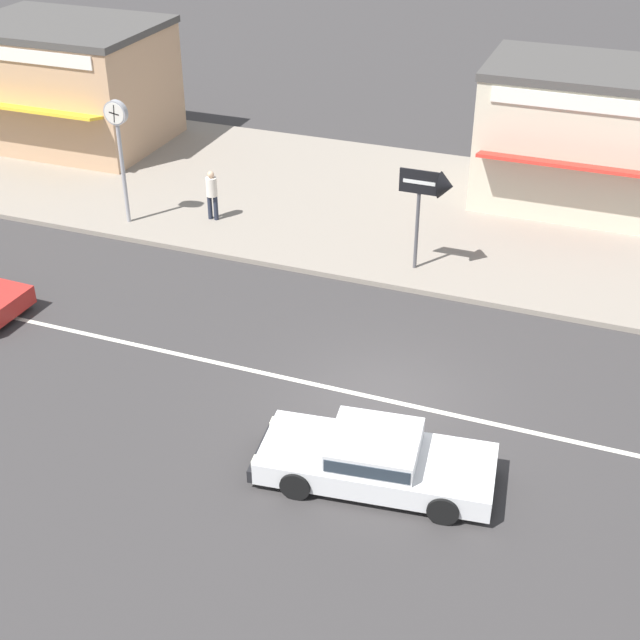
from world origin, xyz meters
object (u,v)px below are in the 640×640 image
object	(u,v)px
street_clock	(118,131)
shopfront_mid_block	(69,83)
sedan_white_0	(375,458)
shopfront_far_kios	(579,135)
arrow_signboard	(439,189)
pedestrian_near_clock	(212,192)

from	to	relation	value
street_clock	shopfront_mid_block	xyz separation A→B (m)	(-5.60, 5.57, -0.71)
sedan_white_0	shopfront_far_kios	distance (m)	15.07
street_clock	arrow_signboard	size ratio (longest dim) A/B	1.30
arrow_signboard	pedestrian_near_clock	distance (m)	7.40
arrow_signboard	pedestrian_near_clock	bearing A→B (deg)	172.80
shopfront_mid_block	shopfront_far_kios	distance (m)	18.02
street_clock	arrow_signboard	bearing A→B (deg)	0.98
pedestrian_near_clock	shopfront_mid_block	distance (m)	9.22
street_clock	arrow_signboard	xyz separation A→B (m)	(9.53, 0.16, -0.43)
shopfront_mid_block	street_clock	bearing A→B (deg)	-44.84
sedan_white_0	arrow_signboard	size ratio (longest dim) A/B	1.65
arrow_signboard	shopfront_mid_block	xyz separation A→B (m)	(-15.13, 5.41, -0.28)
shopfront_mid_block	pedestrian_near_clock	bearing A→B (deg)	-29.50
sedan_white_0	arrow_signboard	bearing A→B (deg)	96.92
sedan_white_0	street_clock	world-z (taller)	street_clock
street_clock	shopfront_far_kios	world-z (taller)	shopfront_far_kios
pedestrian_near_clock	shopfront_far_kios	world-z (taller)	shopfront_far_kios
street_clock	pedestrian_near_clock	size ratio (longest dim) A/B	2.42
arrow_signboard	pedestrian_near_clock	size ratio (longest dim) A/B	1.86
street_clock	shopfront_far_kios	distance (m)	14.01
sedan_white_0	street_clock	xyz separation A→B (m)	(-10.57, 8.37, 2.48)
pedestrian_near_clock	street_clock	bearing A→B (deg)	-155.49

